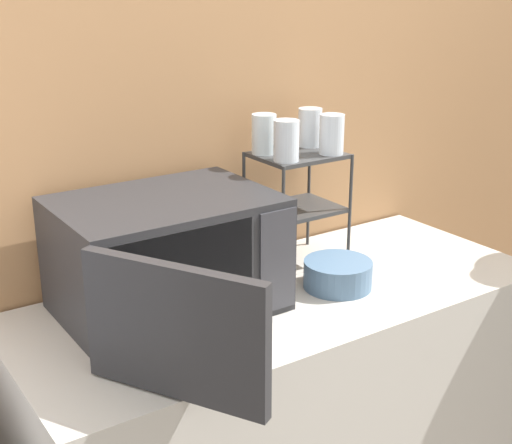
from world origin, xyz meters
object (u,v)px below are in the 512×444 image
object	(u,v)px
glass_front_right	(332,134)
glass_back_left	(264,134)
microwave	(167,258)
bowl	(338,275)
dish_rack	(297,185)
glass_front_left	(286,141)
glass_back_right	(310,127)

from	to	relation	value
glass_front_right	glass_back_left	size ratio (longest dim) A/B	1.00
microwave	bowl	world-z (taller)	microwave
dish_rack	glass_front_right	world-z (taller)	glass_front_right
dish_rack	glass_back_left	size ratio (longest dim) A/B	2.96
microwave	glass_front_left	distance (m)	0.48
bowl	microwave	bearing A→B (deg)	165.10
glass_front_left	bowl	size ratio (longest dim) A/B	0.60
glass_front_right	glass_back_left	xyz separation A→B (m)	(-0.16, 0.11, 0.00)
microwave	bowl	bearing A→B (deg)	-14.90
microwave	glass_front_right	bearing A→B (deg)	3.47
dish_rack	glass_back_left	world-z (taller)	glass_back_left
glass_back_left	microwave	bearing A→B (deg)	-160.01
microwave	glass_front_right	world-z (taller)	glass_front_right
dish_rack	glass_back_right	distance (m)	0.19
glass_back_left	bowl	bearing A→B (deg)	-75.89
glass_front_left	glass_front_right	distance (m)	0.16
glass_front_left	bowl	world-z (taller)	glass_front_left
microwave	bowl	distance (m)	0.50
microwave	bowl	xyz separation A→B (m)	(0.47, -0.13, -0.12)
glass_back_left	bowl	distance (m)	0.46
glass_front_left	bowl	xyz separation A→B (m)	(0.07, -0.17, -0.37)
glass_front_left	glass_back_right	distance (m)	0.20
glass_front_left	glass_back_right	xyz separation A→B (m)	(0.17, 0.11, 0.00)
microwave	glass_front_right	size ratio (longest dim) A/B	6.72
dish_rack	glass_back_right	xyz separation A→B (m)	(0.09, 0.06, 0.16)
microwave	glass_front_left	xyz separation A→B (m)	(0.41, 0.04, 0.25)
glass_front_left	glass_back_right	world-z (taller)	same
microwave	glass_back_left	distance (m)	0.50
glass_back_right	bowl	size ratio (longest dim) A/B	0.60
glass_front_left	glass_front_right	xyz separation A→B (m)	(0.16, -0.00, 0.00)
glass_back_right	bowl	xyz separation A→B (m)	(-0.10, -0.28, -0.37)
bowl	dish_rack	bearing A→B (deg)	85.78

